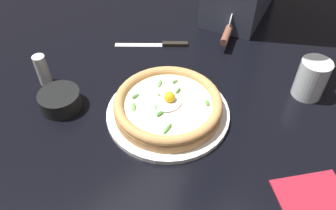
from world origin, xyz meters
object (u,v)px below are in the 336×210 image
drinking_glass (310,81)px  pepper_shaker (42,70)px  folded_napkin (312,194)px  table_knife (162,44)px  pizza (168,105)px  side_bowl (60,100)px  pizza_cutter (228,31)px

drinking_glass → pepper_shaker: bearing=130.5°
folded_napkin → pepper_shaker: (-0.18, 0.67, 0.04)m
table_knife → folded_napkin: table_knife is taller
drinking_glass → pepper_shaker: drinking_glass is taller
pizza → pepper_shaker: (-0.14, 0.32, 0.01)m
side_bowl → table_knife: bearing=1.0°
pizza_cutter → table_knife: 0.20m
side_bowl → pizza_cutter: (0.51, -0.12, 0.02)m
pizza_cutter → pepper_shaker: bearing=154.7°
pizza_cutter → folded_napkin: (-0.31, -0.44, -0.03)m
table_knife → drinking_glass: size_ratio=1.68×
side_bowl → pizza_cutter: bearing=-13.6°
drinking_glass → folded_napkin: (-0.26, -0.15, -0.04)m
pizza_cutter → pizza: bearing=-166.2°
folded_napkin → pepper_shaker: pepper_shaker is taller
drinking_glass → pizza_cutter: bearing=81.3°
pepper_shaker → pizza_cutter: bearing=-25.3°
pizza_cutter → folded_napkin: 0.54m
pizza_cutter → table_knife: pizza_cutter is taller
table_knife → folded_napkin: size_ratio=1.23×
drinking_glass → pizza: bearing=145.8°
drinking_glass → side_bowl: bearing=138.5°
pizza → side_bowl: bearing=128.4°
table_knife → pizza_cutter: bearing=-41.1°
pizza → pepper_shaker: size_ratio=2.99×
side_bowl → pepper_shaker: size_ratio=1.18×
drinking_glass → folded_napkin: 0.30m
pizza → table_knife: bearing=47.6°
side_bowl → pizza_cutter: pizza_cutter is taller
drinking_glass → folded_napkin: size_ratio=0.73×
pizza → side_bowl: pizza is taller
side_bowl → table_knife: size_ratio=0.59×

